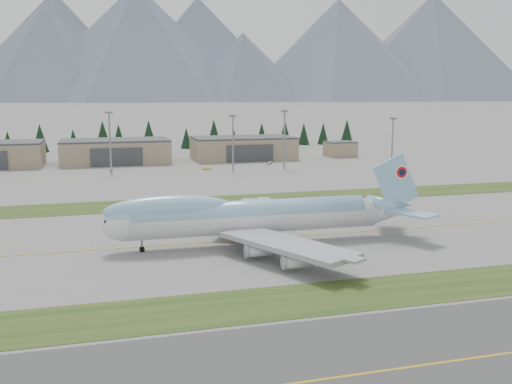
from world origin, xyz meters
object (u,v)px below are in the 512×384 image
object	(u,v)px
hangar_right	(243,148)
boeing_747_freighter	(253,216)
service_vehicle_a	(111,170)
service_vehicle_c	(269,164)
service_vehicle_b	(207,170)
hangar_center	(116,151)

from	to	relation	value
hangar_right	boeing_747_freighter	bearing A→B (deg)	-103.46
service_vehicle_a	service_vehicle_c	distance (m)	69.05
boeing_747_freighter	service_vehicle_b	distance (m)	120.66
service_vehicle_a	service_vehicle_c	xyz separation A→B (m)	(68.99, 2.72, 0.00)
boeing_747_freighter	hangar_right	size ratio (longest dim) A/B	1.45
hangar_center	boeing_747_freighter	bearing A→B (deg)	-81.45
hangar_right	service_vehicle_a	world-z (taller)	hangar_right
hangar_center	service_vehicle_c	xyz separation A→B (m)	(66.29, -23.25, -5.39)
hangar_center	service_vehicle_c	world-z (taller)	hangar_center
hangar_center	hangar_right	bearing A→B (deg)	0.00
service_vehicle_a	service_vehicle_b	xyz separation A→B (m)	(38.38, -8.16, 0.00)
service_vehicle_a	hangar_right	bearing A→B (deg)	25.77
hangar_center	hangar_right	xyz separation A→B (m)	(60.00, 0.00, 0.00)
hangar_right	service_vehicle_c	xyz separation A→B (m)	(6.29, -23.25, -5.39)
boeing_747_freighter	service_vehicle_a	distance (m)	130.73
hangar_center	service_vehicle_a	distance (m)	26.65
boeing_747_freighter	hangar_center	world-z (taller)	boeing_747_freighter
hangar_center	service_vehicle_a	bearing A→B (deg)	-95.94
service_vehicle_a	service_vehicle_c	world-z (taller)	service_vehicle_a
boeing_747_freighter	service_vehicle_c	world-z (taller)	boeing_747_freighter
hangar_right	service_vehicle_c	world-z (taller)	hangar_right
service_vehicle_b	hangar_center	bearing A→B (deg)	76.06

